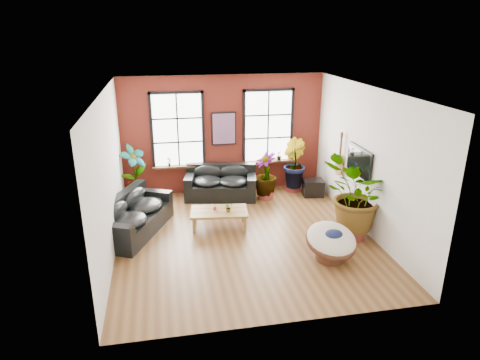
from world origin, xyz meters
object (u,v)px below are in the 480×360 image
at_px(sofa_left, 133,216).
at_px(coffee_table, 219,212).
at_px(sofa_back, 221,183).
at_px(papasan_chair, 331,241).

height_order(sofa_left, coffee_table, sofa_left).
relative_size(sofa_back, sofa_left, 0.85).
relative_size(sofa_left, papasan_chair, 2.03).
height_order(sofa_back, papasan_chair, sofa_back).
relative_size(sofa_back, coffee_table, 1.48).
height_order(coffee_table, papasan_chair, papasan_chair).
bearing_deg(papasan_chair, sofa_back, 105.67).
distance_m(sofa_left, coffee_table, 2.11).
xyz_separation_m(coffee_table, papasan_chair, (2.16, -2.02, 0.03)).
xyz_separation_m(sofa_left, coffee_table, (2.11, -0.11, -0.03)).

